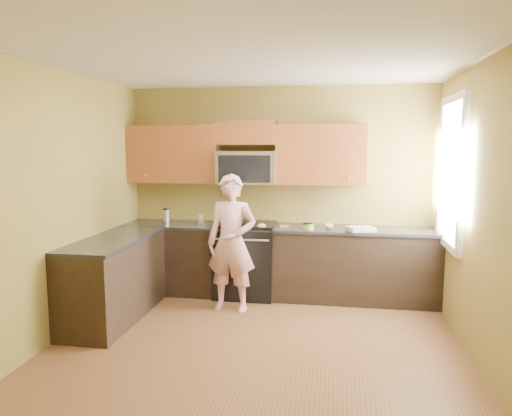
% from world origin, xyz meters
% --- Properties ---
extents(floor, '(4.00, 4.00, 0.00)m').
position_xyz_m(floor, '(0.00, 0.00, 0.00)').
color(floor, brown).
rests_on(floor, ground).
extents(ceiling, '(4.00, 4.00, 0.00)m').
position_xyz_m(ceiling, '(0.00, 0.00, 2.70)').
color(ceiling, white).
rests_on(ceiling, ground).
extents(wall_back, '(4.00, 0.00, 4.00)m').
position_xyz_m(wall_back, '(0.00, 2.00, 1.35)').
color(wall_back, olive).
rests_on(wall_back, ground).
extents(wall_front, '(4.00, 0.00, 4.00)m').
position_xyz_m(wall_front, '(0.00, -2.00, 1.35)').
color(wall_front, olive).
rests_on(wall_front, ground).
extents(wall_left, '(0.00, 4.00, 4.00)m').
position_xyz_m(wall_left, '(-2.00, 0.00, 1.35)').
color(wall_left, olive).
rests_on(wall_left, ground).
extents(wall_right, '(0.00, 4.00, 4.00)m').
position_xyz_m(wall_right, '(2.00, 0.00, 1.35)').
color(wall_right, olive).
rests_on(wall_right, ground).
extents(cabinet_back_run, '(4.00, 0.60, 0.88)m').
position_xyz_m(cabinet_back_run, '(0.00, 1.70, 0.44)').
color(cabinet_back_run, black).
rests_on(cabinet_back_run, floor).
extents(cabinet_left_run, '(0.60, 1.60, 0.88)m').
position_xyz_m(cabinet_left_run, '(-1.70, 0.60, 0.44)').
color(cabinet_left_run, black).
rests_on(cabinet_left_run, floor).
extents(countertop_back, '(4.00, 0.62, 0.04)m').
position_xyz_m(countertop_back, '(0.00, 1.69, 0.90)').
color(countertop_back, black).
rests_on(countertop_back, cabinet_back_run).
extents(countertop_left, '(0.62, 1.60, 0.04)m').
position_xyz_m(countertop_left, '(-1.69, 0.60, 0.90)').
color(countertop_left, black).
rests_on(countertop_left, cabinet_left_run).
extents(stove, '(0.76, 0.65, 0.95)m').
position_xyz_m(stove, '(-0.40, 1.68, 0.47)').
color(stove, black).
rests_on(stove, floor).
extents(microwave, '(0.76, 0.40, 0.42)m').
position_xyz_m(microwave, '(-0.40, 1.80, 1.45)').
color(microwave, silver).
rests_on(microwave, wall_back).
extents(upper_cab_left, '(1.22, 0.33, 0.75)m').
position_xyz_m(upper_cab_left, '(-1.39, 1.83, 1.45)').
color(upper_cab_left, brown).
rests_on(upper_cab_left, wall_back).
extents(upper_cab_right, '(1.12, 0.33, 0.75)m').
position_xyz_m(upper_cab_right, '(0.54, 1.83, 1.45)').
color(upper_cab_right, brown).
rests_on(upper_cab_right, wall_back).
extents(upper_cab_over_mw, '(0.76, 0.33, 0.30)m').
position_xyz_m(upper_cab_over_mw, '(-0.40, 1.83, 2.10)').
color(upper_cab_over_mw, brown).
rests_on(upper_cab_over_mw, wall_back).
extents(window, '(0.06, 1.06, 1.66)m').
position_xyz_m(window, '(1.98, 1.20, 1.65)').
color(window, white).
rests_on(window, wall_right).
extents(woman, '(0.62, 0.44, 1.61)m').
position_xyz_m(woman, '(-0.46, 1.10, 0.81)').
color(woman, '#DF6F7B').
rests_on(woman, floor).
extents(frying_pan, '(0.37, 0.49, 0.06)m').
position_xyz_m(frying_pan, '(-0.37, 1.48, 0.95)').
color(frying_pan, black).
rests_on(frying_pan, stove).
extents(butter_tub, '(0.15, 0.15, 0.10)m').
position_xyz_m(butter_tub, '(0.42, 1.52, 0.92)').
color(butter_tub, yellow).
rests_on(butter_tub, countertop_back).
extents(toast_slice, '(0.12, 0.12, 0.01)m').
position_xyz_m(toast_slice, '(0.11, 1.65, 0.93)').
color(toast_slice, '#B27F47').
rests_on(toast_slice, countertop_back).
extents(napkin_a, '(0.11, 0.12, 0.06)m').
position_xyz_m(napkin_a, '(-0.16, 1.50, 0.95)').
color(napkin_a, silver).
rests_on(napkin_a, countertop_back).
extents(napkin_b, '(0.13, 0.14, 0.07)m').
position_xyz_m(napkin_b, '(0.66, 1.62, 0.95)').
color(napkin_b, silver).
rests_on(napkin_b, countertop_back).
extents(dish_towel, '(0.37, 0.33, 0.05)m').
position_xyz_m(dish_towel, '(1.04, 1.52, 0.95)').
color(dish_towel, white).
rests_on(dish_towel, countertop_back).
extents(travel_mug, '(0.11, 0.11, 0.18)m').
position_xyz_m(travel_mug, '(-1.52, 1.84, 0.92)').
color(travel_mug, silver).
rests_on(travel_mug, countertop_back).
extents(glass_a, '(0.08, 0.08, 0.12)m').
position_xyz_m(glass_a, '(-1.02, 1.76, 0.98)').
color(glass_a, silver).
rests_on(glass_a, countertop_back).
extents(glass_c, '(0.08, 0.08, 0.12)m').
position_xyz_m(glass_c, '(-0.69, 1.91, 0.98)').
color(glass_c, silver).
rests_on(glass_c, countertop_back).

